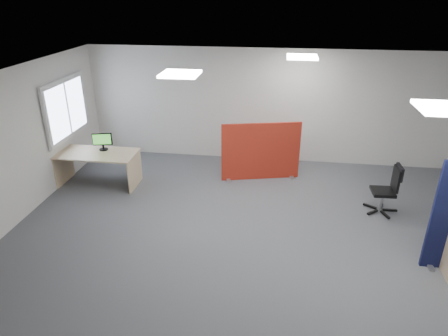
# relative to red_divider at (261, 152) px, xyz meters

# --- Properties ---
(floor) EXTENTS (9.00, 9.00, 0.00)m
(floor) POSITION_rel_red_divider_xyz_m (0.24, -2.35, -0.64)
(floor) COLOR #4E5155
(floor) RESTS_ON ground
(ceiling) EXTENTS (9.00, 7.00, 0.02)m
(ceiling) POSITION_rel_red_divider_xyz_m (0.24, -2.35, 2.06)
(ceiling) COLOR white
(ceiling) RESTS_ON wall_back
(wall_back) EXTENTS (9.00, 0.02, 2.70)m
(wall_back) POSITION_rel_red_divider_xyz_m (0.24, 1.15, 0.71)
(wall_back) COLOR silver
(wall_back) RESTS_ON floor
(wall_left) EXTENTS (0.02, 7.00, 2.70)m
(wall_left) POSITION_rel_red_divider_xyz_m (-4.26, -2.35, 0.71)
(wall_left) COLOR silver
(wall_left) RESTS_ON floor
(window) EXTENTS (0.06, 1.70, 1.30)m
(window) POSITION_rel_red_divider_xyz_m (-4.20, -0.35, 0.91)
(window) COLOR white
(window) RESTS_ON wall_left
(ceiling_lights) EXTENTS (4.10, 4.10, 0.04)m
(ceiling_lights) POSITION_rel_red_divider_xyz_m (0.57, -1.68, 2.03)
(ceiling_lights) COLOR white
(ceiling_lights) RESTS_ON ceiling
(red_divider) EXTENTS (1.70, 0.48, 1.31)m
(red_divider) POSITION_rel_red_divider_xyz_m (0.00, 0.00, 0.00)
(red_divider) COLOR maroon
(red_divider) RESTS_ON floor
(second_desk) EXTENTS (1.68, 0.84, 0.73)m
(second_desk) POSITION_rel_red_divider_xyz_m (-3.44, -0.72, -0.09)
(second_desk) COLOR tan
(second_desk) RESTS_ON floor
(monitor_second) EXTENTS (0.41, 0.19, 0.38)m
(monitor_second) POSITION_rel_red_divider_xyz_m (-3.37, -0.57, 0.30)
(monitor_second) COLOR black
(monitor_second) RESTS_ON second_desk
(office_chair) EXTENTS (0.61, 0.63, 0.95)m
(office_chair) POSITION_rel_red_divider_xyz_m (2.47, -1.12, -0.10)
(office_chair) COLOR black
(office_chair) RESTS_ON floor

